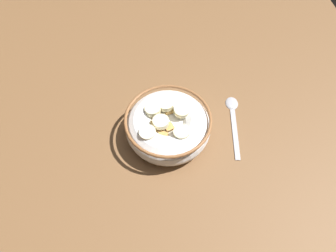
% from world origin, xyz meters
% --- Properties ---
extents(ground_plane, '(1.04, 1.04, 0.02)m').
position_xyz_m(ground_plane, '(0.00, 0.00, -0.01)').
color(ground_plane, brown).
extents(cereal_bowl, '(0.17, 0.17, 0.06)m').
position_xyz_m(cereal_bowl, '(-0.00, 0.00, 0.03)').
color(cereal_bowl, white).
rests_on(cereal_bowl, ground_plane).
extents(spoon, '(0.04, 0.16, 0.01)m').
position_xyz_m(spoon, '(0.14, 0.03, 0.00)').
color(spoon, '#A5A5AD').
rests_on(spoon, ground_plane).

